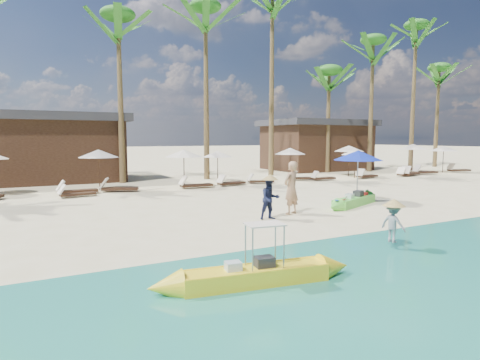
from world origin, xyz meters
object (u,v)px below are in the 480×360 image
tourist (291,188)px  green_canoe (354,201)px  yellow_canoe (256,275)px  blue_umbrella (358,155)px

tourist → green_canoe: bearing=165.8°
green_canoe → tourist: (-3.39, -0.37, 0.77)m
yellow_canoe → green_canoe: bearing=44.8°
green_canoe → tourist: size_ratio=2.25×
green_canoe → blue_umbrella: (0.66, 0.56, 1.83)m
green_canoe → yellow_canoe: (-8.02, -5.96, -0.00)m
tourist → blue_umbrella: bearing=172.5°
green_canoe → yellow_canoe: yellow_canoe is taller
green_canoe → blue_umbrella: bearing=18.2°
yellow_canoe → blue_umbrella: size_ratio=2.00×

